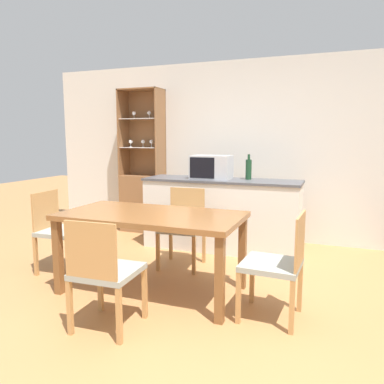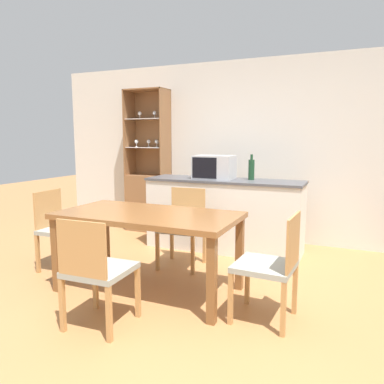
% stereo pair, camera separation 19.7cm
% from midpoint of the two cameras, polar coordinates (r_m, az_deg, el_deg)
% --- Properties ---
extents(ground_plane, '(18.00, 18.00, 0.00)m').
position_cam_midpoint_polar(ground_plane, '(3.24, -1.10, -18.58)').
color(ground_plane, '#B27A47').
extents(wall_back, '(6.80, 0.06, 2.55)m').
position_cam_midpoint_polar(wall_back, '(5.42, 9.51, 6.18)').
color(wall_back, silver).
rests_on(wall_back, ground_plane).
extents(kitchen_counter, '(2.04, 0.59, 0.93)m').
position_cam_midpoint_polar(kitchen_counter, '(4.93, 3.32, -3.41)').
color(kitchen_counter, silver).
rests_on(kitchen_counter, ground_plane).
extents(display_cabinet, '(0.66, 0.36, 2.19)m').
position_cam_midpoint_polar(display_cabinet, '(5.94, -8.40, 0.18)').
color(display_cabinet, brown).
rests_on(display_cabinet, ground_plane).
extents(dining_table, '(1.70, 0.87, 0.76)m').
position_cam_midpoint_polar(dining_table, '(3.56, -7.79, -4.58)').
color(dining_table, brown).
rests_on(dining_table, ground_plane).
extents(dining_chair_head_near, '(0.47, 0.47, 0.88)m').
position_cam_midpoint_polar(dining_chair_head_near, '(2.99, -15.06, -11.65)').
color(dining_chair_head_near, '#999E93').
rests_on(dining_chair_head_near, ground_plane).
extents(dining_chair_head_far, '(0.49, 0.49, 0.88)m').
position_cam_midpoint_polar(dining_chair_head_far, '(4.29, -2.72, -5.25)').
color(dining_chair_head_far, '#999E93').
rests_on(dining_chair_head_far, ground_plane).
extents(dining_chair_side_left_far, '(0.48, 0.48, 0.88)m').
position_cam_midpoint_polar(dining_chair_side_left_far, '(4.40, -20.72, -5.46)').
color(dining_chair_side_left_far, '#999E93').
rests_on(dining_chair_side_left_far, ground_plane).
extents(dining_chair_side_right_near, '(0.48, 0.48, 0.88)m').
position_cam_midpoint_polar(dining_chair_side_right_near, '(3.11, 11.02, -10.72)').
color(dining_chair_side_right_near, '#999E93').
rests_on(dining_chair_side_right_near, ground_plane).
extents(microwave, '(0.51, 0.33, 0.31)m').
position_cam_midpoint_polar(microwave, '(4.89, 1.81, 3.82)').
color(microwave, '#B7BABF').
rests_on(microwave, kitchen_counter).
extents(wine_bottle, '(0.08, 0.08, 0.32)m').
position_cam_midpoint_polar(wine_bottle, '(4.84, 7.47, 3.50)').
color(wine_bottle, '#193D23').
rests_on(wine_bottle, kitchen_counter).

